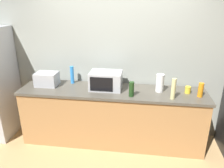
# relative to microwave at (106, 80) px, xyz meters

# --- Properties ---
(ground_plane) EXTENTS (8.00, 8.00, 0.00)m
(ground_plane) POSITION_rel_microwave_xyz_m (0.10, -0.45, -1.04)
(ground_plane) COLOR tan
(back_wall) EXTENTS (6.40, 0.10, 2.70)m
(back_wall) POSITION_rel_microwave_xyz_m (0.10, 0.36, 0.31)
(back_wall) COLOR #9EA399
(back_wall) RESTS_ON ground_plane
(counter_run) EXTENTS (2.84, 0.64, 0.90)m
(counter_run) POSITION_rel_microwave_xyz_m (0.10, -0.05, -0.58)
(counter_run) COLOR #B27F4C
(counter_run) RESTS_ON ground_plane
(microwave) EXTENTS (0.48, 0.35, 0.27)m
(microwave) POSITION_rel_microwave_xyz_m (0.00, 0.00, 0.00)
(microwave) COLOR #B7BABF
(microwave) RESTS_ON counter_run
(toaster_oven) EXTENTS (0.34, 0.26, 0.21)m
(toaster_oven) POSITION_rel_microwave_xyz_m (-0.95, 0.01, -0.03)
(toaster_oven) COLOR #B7BABF
(toaster_oven) RESTS_ON counter_run
(paper_towel_roll) EXTENTS (0.12, 0.12, 0.27)m
(paper_towel_roll) POSITION_rel_microwave_xyz_m (0.81, 0.00, 0.00)
(paper_towel_roll) COLOR white
(paper_towel_roll) RESTS_ON counter_run
(bottle_spray_cleaner) EXTENTS (0.06, 0.06, 0.29)m
(bottle_spray_cleaner) POSITION_rel_microwave_xyz_m (-0.58, 0.16, 0.01)
(bottle_spray_cleaner) COLOR #338CE5
(bottle_spray_cleaner) RESTS_ON counter_run
(bottle_vinegar) EXTENTS (0.06, 0.06, 0.30)m
(bottle_vinegar) POSITION_rel_microwave_xyz_m (0.98, -0.24, 0.01)
(bottle_vinegar) COLOR beige
(bottle_vinegar) RESTS_ON counter_run
(bottle_wine) EXTENTS (0.07, 0.07, 0.22)m
(bottle_wine) POSITION_rel_microwave_xyz_m (0.40, -0.23, -0.03)
(bottle_wine) COLOR #1E3F19
(bottle_wine) RESTS_ON counter_run
(bottle_dish_soap) EXTENTS (0.07, 0.07, 0.21)m
(bottle_dish_soap) POSITION_rel_microwave_xyz_m (1.37, -0.11, -0.03)
(bottle_dish_soap) COLOR orange
(bottle_dish_soap) RESTS_ON counter_run
(mug_yellow) EXTENTS (0.08, 0.08, 0.10)m
(mug_yellow) POSITION_rel_microwave_xyz_m (1.22, -0.00, -0.08)
(mug_yellow) COLOR yellow
(mug_yellow) RESTS_ON counter_run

